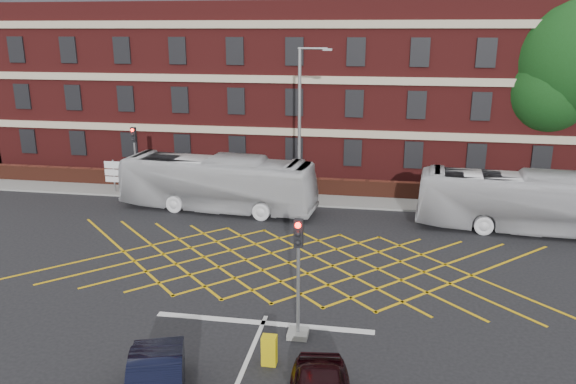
% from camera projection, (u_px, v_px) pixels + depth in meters
% --- Properties ---
extents(ground, '(120.00, 120.00, 0.00)m').
position_uv_depth(ground, '(281.00, 282.00, 23.57)').
color(ground, black).
rests_on(ground, ground).
extents(victorian_building, '(51.00, 12.17, 20.40)m').
position_uv_depth(victorian_building, '(337.00, 62.00, 42.15)').
color(victorian_building, '#511514').
rests_on(victorian_building, ground).
extents(boundary_wall, '(56.00, 0.50, 1.10)m').
position_uv_depth(boundary_wall, '(318.00, 187.00, 35.72)').
color(boundary_wall, '#4C1F14').
rests_on(boundary_wall, ground).
extents(far_pavement, '(60.00, 3.00, 0.12)m').
position_uv_depth(far_pavement, '(316.00, 199.00, 34.91)').
color(far_pavement, slate).
rests_on(far_pavement, ground).
extents(box_junction_hatching, '(8.22, 8.22, 0.02)m').
position_uv_depth(box_junction_hatching, '(289.00, 263.00, 25.46)').
color(box_junction_hatching, '#CC990C').
rests_on(box_junction_hatching, ground).
extents(stop_line, '(8.00, 0.30, 0.02)m').
position_uv_depth(stop_line, '(263.00, 323.00, 20.26)').
color(stop_line, silver).
rests_on(stop_line, ground).
extents(bus_left, '(11.73, 3.85, 3.21)m').
position_uv_depth(bus_left, '(217.00, 183.00, 32.54)').
color(bus_left, silver).
rests_on(bus_left, ground).
extents(bus_right, '(11.49, 3.58, 3.15)m').
position_uv_depth(bus_right, '(528.00, 202.00, 29.07)').
color(bus_right, '#BAB9BE').
rests_on(bus_right, ground).
extents(deciduous_tree, '(8.46, 8.43, 12.53)m').
position_uv_depth(deciduous_tree, '(570.00, 69.00, 35.89)').
color(deciduous_tree, black).
rests_on(deciduous_tree, ground).
extents(traffic_light_near, '(0.70, 0.70, 4.27)m').
position_uv_depth(traffic_light_near, '(298.00, 290.00, 18.89)').
color(traffic_light_near, slate).
rests_on(traffic_light_near, ground).
extents(traffic_light_far, '(0.70, 0.70, 4.27)m').
position_uv_depth(traffic_light_far, '(136.00, 166.00, 35.88)').
color(traffic_light_far, slate).
rests_on(traffic_light_far, ground).
extents(street_lamp, '(2.25, 1.00, 9.26)m').
position_uv_depth(street_lamp, '(300.00, 157.00, 31.95)').
color(street_lamp, slate).
rests_on(street_lamp, ground).
extents(direction_signs, '(1.10, 0.16, 2.20)m').
position_uv_depth(direction_signs, '(113.00, 173.00, 35.82)').
color(direction_signs, gray).
rests_on(direction_signs, ground).
extents(utility_cabinet, '(0.47, 0.36, 0.99)m').
position_uv_depth(utility_cabinet, '(269.00, 350.00, 17.65)').
color(utility_cabinet, '#C3AA0B').
rests_on(utility_cabinet, ground).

